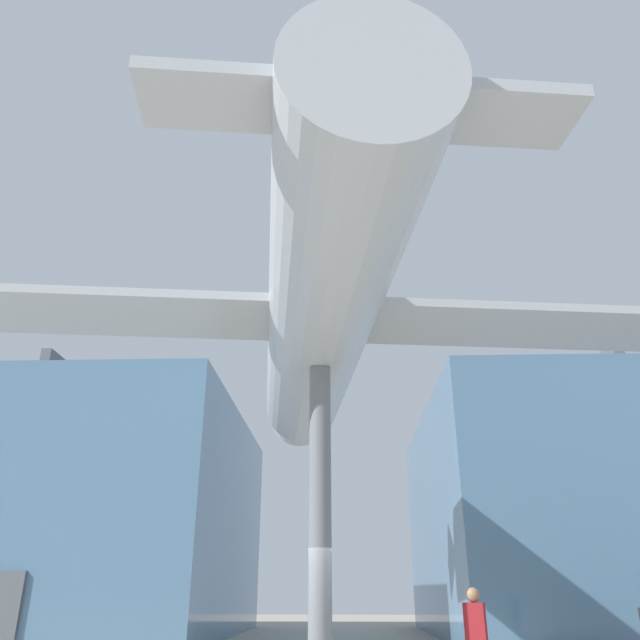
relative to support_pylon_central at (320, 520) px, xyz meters
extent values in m
cube|color=slate|center=(-10.02, 15.70, 1.54)|extent=(11.80, 15.85, 9.07)
cube|color=#51565B|center=(-10.02, 15.70, 6.38)|extent=(0.36, 15.06, 0.60)
cube|color=slate|center=(10.02, 15.70, 1.54)|extent=(11.80, 15.85, 9.07)
cube|color=#51565B|center=(10.02, 15.70, 6.38)|extent=(0.36, 15.06, 0.60)
cylinder|color=slate|center=(0.00, 0.00, 0.00)|extent=(0.43, 0.43, 5.99)
cylinder|color=#B2B7BC|center=(0.00, 0.00, 4.10)|extent=(3.85, 14.39, 2.20)
cube|color=#B2B7BC|center=(0.00, 0.00, 4.10)|extent=(17.07, 4.10, 0.18)
cube|color=#B2B7BC|center=(0.73, -6.22, 4.26)|extent=(5.50, 1.63, 0.18)
cube|color=#B2B7BC|center=(0.73, -6.22, 5.33)|extent=(0.31, 1.11, 2.02)
cone|color=#B2B7BC|center=(-0.91, 7.72, 4.10)|extent=(2.01, 1.52, 1.87)
sphere|color=black|center=(-1.00, 8.55, 4.10)|extent=(0.44, 0.44, 0.44)
cube|color=maroon|center=(2.97, 1.29, -1.78)|extent=(0.45, 0.36, 0.68)
sphere|color=#936B4C|center=(2.97, 1.29, -1.30)|extent=(0.28, 0.28, 0.28)
camera|label=1|loc=(0.42, -12.22, -1.18)|focal=35.00mm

